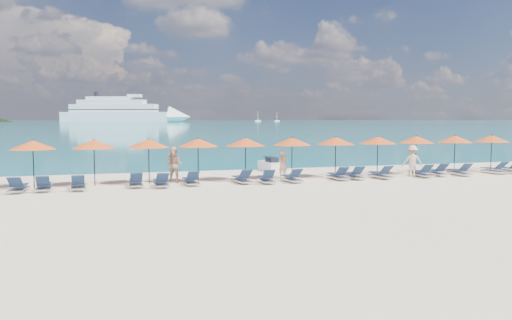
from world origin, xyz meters
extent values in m
plane|color=beige|center=(0.00, 0.00, 0.00)|extent=(1400.00, 1400.00, 0.00)
cube|color=#1FA9B2|center=(0.00, 660.00, 0.01)|extent=(1600.00, 1300.00, 0.01)
cube|color=white|center=(0.57, 502.28, 4.93)|extent=(108.46, 57.07, 9.87)
cone|color=white|center=(61.43, 479.11, 4.93)|extent=(28.01, 28.01, 21.71)
cube|color=white|center=(-1.27, 502.99, 13.81)|extent=(87.12, 46.58, 7.89)
cube|color=white|center=(-3.12, 503.69, 19.74)|extent=(68.16, 37.78, 4.93)
cube|color=white|center=(-4.96, 504.39, 23.68)|extent=(46.82, 27.29, 3.45)
cube|color=black|center=(-1.27, 502.99, 12.33)|extent=(88.21, 47.15, 0.89)
cube|color=black|center=(-1.27, 502.99, 15.79)|extent=(86.04, 46.01, 0.89)
cylinder|color=black|center=(-17.69, 509.24, 27.63)|extent=(4.34, 4.34, 5.43)
cube|color=white|center=(159.84, 535.99, 0.88)|extent=(6.60, 2.20, 1.76)
cylinder|color=white|center=(159.84, 535.99, 6.60)|extent=(0.40, 0.40, 11.00)
cube|color=white|center=(179.84, 526.09, 0.78)|extent=(5.84, 1.95, 1.56)
cylinder|color=white|center=(179.84, 526.09, 5.84)|extent=(0.35, 0.35, 9.73)
cube|color=white|center=(2.68, 8.85, 0.30)|extent=(1.02, 2.41, 0.54)
cube|color=black|center=(2.69, 8.65, 0.69)|extent=(0.55, 1.01, 0.34)
cylinder|color=black|center=(2.64, 9.44, 0.84)|extent=(0.54, 0.09, 0.06)
imported|color=#DDAD8E|center=(2.08, 4.85, 0.78)|extent=(0.65, 0.52, 1.55)
imported|color=#DDAD8E|center=(-3.80, 4.70, 0.91)|extent=(1.02, 0.90, 1.83)
imported|color=#DDAD8E|center=(9.24, 3.57, 0.88)|extent=(1.25, 0.89, 1.76)
cylinder|color=black|center=(-10.31, 4.48, 1.10)|extent=(0.05, 0.05, 2.20)
cone|color=#DF4D18|center=(-10.31, 4.48, 2.02)|extent=(2.10, 2.10, 0.42)
sphere|color=black|center=(-10.31, 4.48, 2.24)|extent=(0.08, 0.08, 0.08)
cylinder|color=black|center=(-7.63, 4.61, 1.10)|extent=(0.05, 0.05, 2.20)
cone|color=#DF4D18|center=(-7.63, 4.61, 2.02)|extent=(2.10, 2.10, 0.42)
sphere|color=black|center=(-7.63, 4.61, 2.24)|extent=(0.08, 0.08, 0.08)
cylinder|color=black|center=(-5.06, 4.59, 1.10)|extent=(0.05, 0.05, 2.20)
cone|color=#DF4D18|center=(-5.06, 4.59, 2.02)|extent=(2.10, 2.10, 0.42)
sphere|color=black|center=(-5.06, 4.59, 2.24)|extent=(0.08, 0.08, 0.08)
cylinder|color=black|center=(-2.60, 4.58, 1.10)|extent=(0.05, 0.05, 2.20)
cone|color=#DF4D18|center=(-2.60, 4.58, 2.02)|extent=(2.10, 2.10, 0.42)
sphere|color=black|center=(-2.60, 4.58, 2.24)|extent=(0.08, 0.08, 0.08)
cylinder|color=black|center=(-0.12, 4.52, 1.10)|extent=(0.05, 0.05, 2.20)
cone|color=#DF4D18|center=(-0.12, 4.52, 2.02)|extent=(2.10, 2.10, 0.42)
sphere|color=black|center=(-0.12, 4.52, 2.24)|extent=(0.08, 0.08, 0.08)
cylinder|color=black|center=(2.48, 4.57, 1.10)|extent=(0.05, 0.05, 2.20)
cone|color=#DF4D18|center=(2.48, 4.57, 2.02)|extent=(2.10, 2.10, 0.42)
sphere|color=black|center=(2.48, 4.57, 2.24)|extent=(0.08, 0.08, 0.08)
cylinder|color=black|center=(5.02, 4.55, 1.10)|extent=(0.05, 0.05, 2.20)
cone|color=#DF4D18|center=(5.02, 4.55, 2.02)|extent=(2.10, 2.10, 0.42)
sphere|color=black|center=(5.02, 4.55, 2.24)|extent=(0.08, 0.08, 0.08)
cylinder|color=black|center=(7.66, 4.61, 1.10)|extent=(0.05, 0.05, 2.20)
cone|color=#DF4D18|center=(7.66, 4.61, 2.02)|extent=(2.10, 2.10, 0.42)
sphere|color=black|center=(7.66, 4.61, 2.24)|extent=(0.08, 0.08, 0.08)
cylinder|color=black|center=(10.25, 4.73, 1.10)|extent=(0.05, 0.05, 2.20)
cone|color=#DF4D18|center=(10.25, 4.73, 2.02)|extent=(2.10, 2.10, 0.42)
sphere|color=black|center=(10.25, 4.73, 2.24)|extent=(0.08, 0.08, 0.08)
cylinder|color=black|center=(12.93, 4.73, 1.10)|extent=(0.05, 0.05, 2.20)
cone|color=#DF4D18|center=(12.93, 4.73, 2.02)|extent=(2.10, 2.10, 0.42)
sphere|color=black|center=(12.93, 4.73, 2.24)|extent=(0.08, 0.08, 0.08)
cylinder|color=black|center=(15.49, 4.62, 1.10)|extent=(0.05, 0.05, 2.20)
cone|color=#DF4D18|center=(15.49, 4.62, 2.02)|extent=(2.10, 2.10, 0.42)
sphere|color=black|center=(15.49, 4.62, 2.24)|extent=(0.08, 0.08, 0.08)
cube|color=silver|center=(-10.80, 3.32, 0.14)|extent=(0.71, 1.73, 0.06)
cube|color=#182A47|center=(-10.78, 3.57, 0.30)|extent=(0.61, 1.13, 0.04)
cube|color=#182A47|center=(-10.83, 2.77, 0.55)|extent=(0.58, 0.57, 0.43)
cube|color=silver|center=(-9.77, 3.44, 0.14)|extent=(0.71, 1.73, 0.06)
cube|color=#182A47|center=(-9.79, 3.69, 0.30)|extent=(0.61, 1.13, 0.04)
cube|color=#182A47|center=(-9.75, 2.89, 0.55)|extent=(0.58, 0.56, 0.43)
cube|color=silver|center=(-8.32, 3.35, 0.14)|extent=(0.72, 1.73, 0.06)
cube|color=#182A47|center=(-8.33, 3.60, 0.30)|extent=(0.61, 1.13, 0.04)
cube|color=#182A47|center=(-8.28, 2.80, 0.55)|extent=(0.58, 0.57, 0.43)
cube|color=silver|center=(-5.75, 3.61, 0.14)|extent=(0.62, 1.70, 0.06)
cube|color=#182A47|center=(-5.75, 3.86, 0.30)|extent=(0.55, 1.10, 0.04)
cube|color=#182A47|center=(-5.75, 3.06, 0.55)|extent=(0.55, 0.54, 0.43)
cube|color=silver|center=(-4.61, 3.25, 0.14)|extent=(0.66, 1.71, 0.06)
cube|color=#182A47|center=(-4.61, 3.50, 0.30)|extent=(0.58, 1.11, 0.04)
cube|color=#182A47|center=(-4.59, 2.70, 0.55)|extent=(0.56, 0.55, 0.43)
cube|color=silver|center=(-3.15, 3.53, 0.14)|extent=(0.69, 1.72, 0.06)
cube|color=#182A47|center=(-3.16, 3.78, 0.30)|extent=(0.59, 1.12, 0.04)
cube|color=#182A47|center=(-3.13, 2.98, 0.55)|extent=(0.57, 0.56, 0.43)
cube|color=silver|center=(-0.59, 3.54, 0.14)|extent=(0.79, 1.75, 0.06)
cube|color=#182A47|center=(-0.61, 3.79, 0.30)|extent=(0.66, 1.15, 0.04)
cube|color=#182A47|center=(-0.53, 2.99, 0.55)|extent=(0.60, 0.59, 0.43)
cube|color=silver|center=(0.60, 3.21, 0.14)|extent=(0.77, 1.75, 0.06)
cube|color=#182A47|center=(0.62, 3.46, 0.30)|extent=(0.64, 1.14, 0.04)
cube|color=#182A47|center=(0.55, 2.66, 0.55)|extent=(0.60, 0.58, 0.43)
cube|color=silver|center=(1.95, 3.24, 0.14)|extent=(0.75, 1.74, 0.06)
cube|color=#182A47|center=(1.93, 3.49, 0.30)|extent=(0.63, 1.14, 0.04)
cube|color=#182A47|center=(1.99, 2.69, 0.55)|extent=(0.59, 0.58, 0.43)
cube|color=silver|center=(4.65, 3.46, 0.14)|extent=(0.66, 1.72, 0.06)
cube|color=#182A47|center=(4.66, 3.71, 0.30)|extent=(0.58, 1.11, 0.04)
cube|color=#182A47|center=(4.64, 2.91, 0.55)|extent=(0.56, 0.55, 0.43)
cube|color=silver|center=(5.61, 3.47, 0.14)|extent=(0.72, 1.74, 0.06)
cube|color=#182A47|center=(5.62, 3.72, 0.30)|extent=(0.62, 1.13, 0.04)
cube|color=#182A47|center=(5.57, 2.92, 0.55)|extent=(0.58, 0.57, 0.43)
cube|color=silver|center=(7.11, 3.30, 0.14)|extent=(0.67, 1.72, 0.06)
cube|color=#182A47|center=(7.10, 3.55, 0.30)|extent=(0.58, 1.12, 0.04)
cube|color=#182A47|center=(7.13, 2.75, 0.55)|extent=(0.57, 0.55, 0.43)
cube|color=silver|center=(9.68, 3.33, 0.14)|extent=(0.72, 1.73, 0.06)
cube|color=#182A47|center=(9.69, 3.58, 0.30)|extent=(0.62, 1.13, 0.04)
cube|color=#182A47|center=(9.65, 2.78, 0.55)|extent=(0.58, 0.57, 0.43)
cube|color=silver|center=(10.86, 3.58, 0.14)|extent=(0.76, 1.74, 0.06)
cube|color=#182A47|center=(10.88, 3.83, 0.30)|extent=(0.64, 1.14, 0.04)
cube|color=#182A47|center=(10.81, 3.03, 0.55)|extent=(0.59, 0.58, 0.43)
cube|color=silver|center=(12.22, 3.34, 0.14)|extent=(0.75, 1.74, 0.06)
cube|color=#182A47|center=(12.24, 3.59, 0.30)|extent=(0.64, 1.14, 0.04)
cube|color=#182A47|center=(12.17, 2.79, 0.55)|extent=(0.59, 0.58, 0.43)
cube|color=silver|center=(14.83, 3.59, 0.14)|extent=(0.70, 1.73, 0.06)
cube|color=#182A47|center=(14.82, 3.84, 0.30)|extent=(0.60, 1.13, 0.04)
cube|color=#182A47|center=(14.86, 3.05, 0.55)|extent=(0.58, 0.56, 0.43)
cube|color=silver|center=(15.95, 3.60, 0.14)|extent=(0.68, 1.72, 0.06)
cube|color=#182A47|center=(15.96, 3.85, 0.30)|extent=(0.59, 1.12, 0.04)
camera|label=1|loc=(-6.93, -20.45, 3.23)|focal=35.00mm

